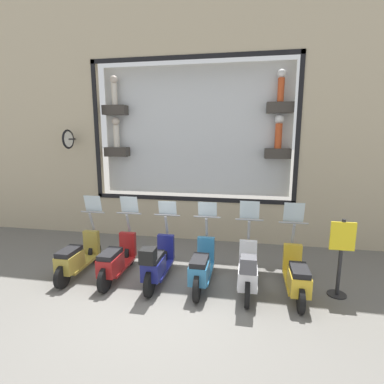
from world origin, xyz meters
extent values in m
plane|color=#66635E|center=(0.00, 0.00, 0.00)|extent=(120.00, 120.00, 0.00)
cube|color=tan|center=(3.60, 0.00, 0.59)|extent=(0.40, 5.84, 1.18)
cube|color=tan|center=(3.60, 0.00, 6.25)|extent=(0.40, 5.84, 2.14)
cube|color=black|center=(3.39, 0.00, 5.12)|extent=(0.04, 5.84, 0.12)
cube|color=black|center=(3.39, 0.00, 1.24)|extent=(0.04, 5.84, 0.12)
cube|color=black|center=(3.39, -2.86, 3.18)|extent=(0.04, 0.12, 4.00)
cube|color=black|center=(3.39, 2.86, 3.18)|extent=(0.04, 0.12, 4.00)
cube|color=silver|center=(3.95, 0.00, 3.18)|extent=(0.04, 5.60, 3.76)
cube|color=#38332D|center=(3.73, -2.39, 3.80)|extent=(0.36, 0.71, 0.28)
cylinder|color=#CC4C23|center=(3.73, -2.39, 4.25)|extent=(0.17, 0.17, 0.63)
sphere|color=white|center=(3.73, -2.39, 4.68)|extent=(0.23, 0.23, 0.23)
cube|color=#38332D|center=(3.73, 2.39, 3.80)|extent=(0.36, 0.71, 0.28)
cylinder|color=silver|center=(3.73, 2.39, 4.25)|extent=(0.17, 0.17, 0.63)
sphere|color=beige|center=(3.73, 2.39, 4.68)|extent=(0.23, 0.23, 0.23)
cube|color=#38332D|center=(3.73, -2.39, 2.56)|extent=(0.36, 0.71, 0.28)
cylinder|color=#CC4C23|center=(3.73, -2.39, 3.04)|extent=(0.19, 0.19, 0.68)
sphere|color=white|center=(3.73, -2.39, 3.50)|extent=(0.24, 0.24, 0.24)
cube|color=#38332D|center=(3.73, 2.39, 2.56)|extent=(0.36, 0.71, 0.28)
cylinder|color=silver|center=(3.73, 2.39, 3.03)|extent=(0.18, 0.18, 0.66)
sphere|color=beige|center=(3.73, 2.39, 3.47)|extent=(0.24, 0.24, 0.24)
cylinder|color=black|center=(3.23, 3.59, 2.95)|extent=(0.35, 0.05, 0.05)
torus|color=black|center=(3.05, 3.59, 2.95)|extent=(0.56, 0.06, 0.56)
cylinder|color=white|center=(3.05, 3.59, 2.95)|extent=(0.46, 0.03, 0.46)
cylinder|color=black|center=(1.40, -2.59, 0.23)|extent=(0.46, 0.09, 0.46)
cylinder|color=black|center=(0.07, -2.59, 0.23)|extent=(0.46, 0.09, 0.46)
cube|color=gold|center=(0.73, -2.59, 0.22)|extent=(1.02, 0.38, 0.06)
cube|color=gold|center=(0.36, -2.59, 0.43)|extent=(0.61, 0.35, 0.36)
cube|color=black|center=(0.36, -2.59, 0.66)|extent=(0.58, 0.31, 0.10)
cube|color=gold|center=(1.28, -2.59, 0.53)|extent=(0.12, 0.37, 0.56)
cylinder|color=gray|center=(1.35, -2.59, 1.02)|extent=(0.20, 0.06, 0.45)
cylinder|color=gray|center=(1.42, -2.59, 1.24)|extent=(0.04, 0.61, 0.04)
cube|color=silver|center=(1.46, -2.59, 1.46)|extent=(0.11, 0.42, 0.43)
cylinder|color=black|center=(1.38, -1.66, 0.25)|extent=(0.50, 0.09, 0.50)
cylinder|color=black|center=(0.08, -1.66, 0.25)|extent=(0.50, 0.09, 0.50)
cube|color=silver|center=(0.73, -1.66, 0.24)|extent=(1.02, 0.38, 0.06)
cube|color=silver|center=(0.36, -1.66, 0.45)|extent=(0.61, 0.35, 0.36)
cube|color=black|center=(0.36, -1.66, 0.68)|extent=(0.58, 0.31, 0.10)
cube|color=silver|center=(1.28, -1.66, 0.55)|extent=(0.12, 0.37, 0.56)
cylinder|color=gray|center=(1.35, -1.66, 1.04)|extent=(0.20, 0.06, 0.45)
cylinder|color=gray|center=(1.42, -1.66, 1.26)|extent=(0.04, 0.60, 0.04)
cube|color=silver|center=(1.46, -1.66, 1.46)|extent=(0.10, 0.42, 0.41)
cube|color=#4C4C51|center=(0.03, -1.66, 0.84)|extent=(0.28, 0.28, 0.28)
cylinder|color=black|center=(1.37, -0.74, 0.27)|extent=(0.53, 0.09, 0.53)
cylinder|color=black|center=(0.09, -0.74, 0.27)|extent=(0.53, 0.09, 0.53)
cube|color=teal|center=(0.73, -0.74, 0.25)|extent=(1.02, 0.39, 0.06)
cube|color=teal|center=(0.36, -0.74, 0.46)|extent=(0.61, 0.35, 0.36)
cube|color=black|center=(0.36, -0.74, 0.69)|extent=(0.58, 0.31, 0.10)
cube|color=teal|center=(1.28, -0.74, 0.56)|extent=(0.12, 0.37, 0.56)
cylinder|color=gray|center=(1.35, -0.74, 1.06)|extent=(0.20, 0.06, 0.45)
cylinder|color=gray|center=(1.42, -0.74, 1.27)|extent=(0.04, 0.60, 0.04)
cube|color=silver|center=(1.46, -0.74, 1.44)|extent=(0.09, 0.42, 0.34)
cylinder|color=black|center=(1.37, 0.19, 0.26)|extent=(0.53, 0.09, 0.53)
cylinder|color=black|center=(0.09, 0.19, 0.26)|extent=(0.53, 0.09, 0.53)
cube|color=navy|center=(0.73, 0.19, 0.25)|extent=(1.02, 0.39, 0.06)
cube|color=navy|center=(0.36, 0.19, 0.46)|extent=(0.61, 0.35, 0.36)
cube|color=black|center=(0.36, 0.19, 0.69)|extent=(0.58, 0.31, 0.10)
cube|color=navy|center=(1.28, 0.19, 0.56)|extent=(0.12, 0.37, 0.56)
cylinder|color=gray|center=(1.35, 0.19, 1.05)|extent=(0.20, 0.06, 0.45)
cylinder|color=gray|center=(1.42, 0.19, 1.27)|extent=(0.04, 0.61, 0.04)
cube|color=silver|center=(1.46, 0.19, 1.43)|extent=(0.08, 0.42, 0.32)
cube|color=black|center=(0.04, 0.19, 0.85)|extent=(0.28, 0.28, 0.28)
cylinder|color=black|center=(1.37, 1.11, 0.26)|extent=(0.52, 0.09, 0.52)
cylinder|color=black|center=(0.09, 1.11, 0.26)|extent=(0.52, 0.09, 0.52)
cube|color=maroon|center=(0.73, 1.11, 0.25)|extent=(1.02, 0.38, 0.06)
cube|color=maroon|center=(0.36, 1.11, 0.46)|extent=(0.61, 0.35, 0.36)
cube|color=black|center=(0.36, 1.11, 0.69)|extent=(0.58, 0.31, 0.10)
cube|color=maroon|center=(1.28, 1.11, 0.56)|extent=(0.12, 0.37, 0.56)
cylinder|color=gray|center=(1.35, 1.11, 1.05)|extent=(0.20, 0.06, 0.45)
cylinder|color=gray|center=(1.42, 1.11, 1.26)|extent=(0.04, 0.60, 0.04)
cube|color=silver|center=(1.46, 1.11, 1.47)|extent=(0.10, 0.42, 0.40)
cylinder|color=black|center=(1.39, 2.04, 0.24)|extent=(0.48, 0.09, 0.48)
cylinder|color=black|center=(0.08, 2.04, 0.24)|extent=(0.48, 0.09, 0.48)
cube|color=olive|center=(0.73, 2.04, 0.23)|extent=(1.02, 0.38, 0.06)
cube|color=olive|center=(0.36, 2.04, 0.44)|extent=(0.61, 0.35, 0.36)
cube|color=black|center=(0.36, 2.04, 0.67)|extent=(0.58, 0.31, 0.10)
cube|color=olive|center=(1.28, 2.04, 0.54)|extent=(0.12, 0.37, 0.56)
cylinder|color=gray|center=(1.35, 2.04, 1.03)|extent=(0.20, 0.06, 0.45)
cylinder|color=gray|center=(1.42, 2.04, 1.25)|extent=(0.04, 0.61, 0.04)
cube|color=silver|center=(1.46, 2.04, 1.45)|extent=(0.10, 0.42, 0.40)
cylinder|color=#232326|center=(0.80, -3.38, 0.01)|extent=(0.36, 0.36, 0.02)
cylinder|color=#232326|center=(0.80, -3.38, 0.77)|extent=(0.07, 0.07, 1.53)
cube|color=yellow|center=(0.78, -3.38, 1.21)|extent=(0.03, 0.45, 0.55)
camera|label=1|loc=(-4.98, -1.59, 3.08)|focal=28.00mm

